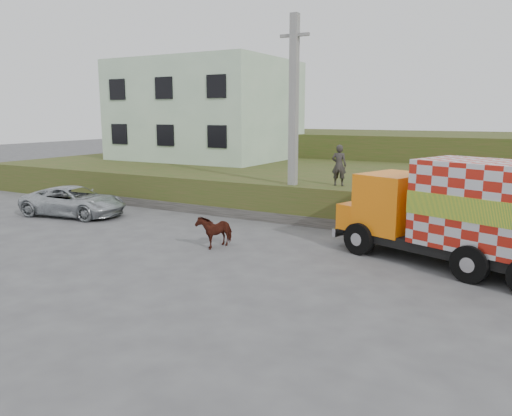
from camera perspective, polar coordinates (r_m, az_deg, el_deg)
The scene contains 10 objects.
ground at distance 15.78m, azimuth 0.30°, elevation -5.00°, with size 120.00×120.00×0.00m, color #474749.
embankment at distance 24.68m, azimuth 11.64°, elevation 2.26°, with size 40.00×12.00×1.50m, color #334B19.
embankment_far at distance 36.16m, azimuth 17.55°, elevation 5.79°, with size 40.00×12.00×3.00m, color #334B19.
retaining_strip at distance 20.25m, azimuth 1.11°, elevation -0.91°, with size 16.00×0.50×0.40m, color #595651.
building at distance 32.07m, azimuth -5.74°, elevation 11.03°, with size 10.00×8.00×6.00m, color silver.
utility_pole at distance 19.75m, azimuth 4.31°, elevation 10.09°, with size 1.20×0.30×8.00m.
cargo_truck at distance 14.92m, azimuth 22.77°, elevation -0.56°, with size 7.16×4.32×3.05m.
cow at distance 16.32m, azimuth -4.71°, elevation -2.57°, with size 0.58×1.27×1.07m, color #38110E.
suv at distance 22.55m, azimuth -20.08°, elevation 0.73°, with size 2.07×4.49×1.25m, color #9EA1A7.
pedestrian at distance 19.78m, azimuth 9.47°, elevation 4.84°, with size 0.59×0.38×1.61m, color #292625.
Camera 1 is at (7.37, -13.29, 4.26)m, focal length 35.00 mm.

